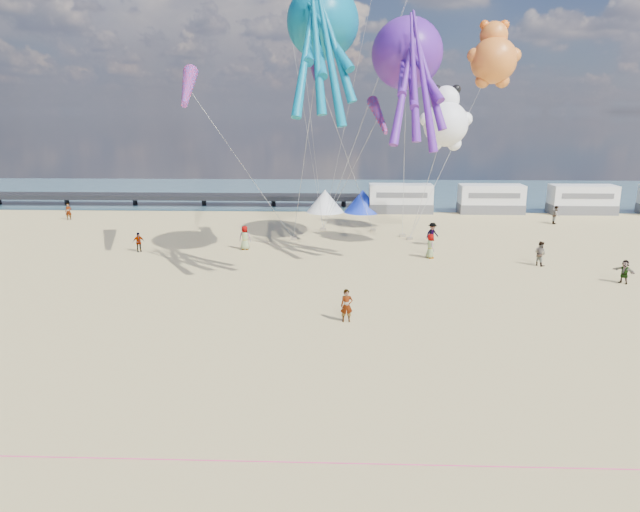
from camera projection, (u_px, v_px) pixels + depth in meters
The scene contains 30 objects.
ground at pixel (349, 387), 22.18m from camera, with size 120.00×120.00×0.00m, color #DAC27D.
water at pixel (343, 193), 75.46m from camera, with size 120.00×120.00×0.00m, color #365968.
pier at pixel (100, 196), 65.53m from camera, with size 60.00×3.00×0.50m, color black.
motorhome_0 at pixel (400, 198), 60.35m from camera, with size 6.60×2.50×3.00m, color silver.
motorhome_1 at pixel (491, 199), 60.03m from camera, with size 6.60×2.50×3.00m, color silver.
motorhome_2 at pixel (582, 199), 59.70m from camera, with size 6.60×2.50×3.00m, color silver.
tent_white at pixel (325, 201), 60.70m from camera, with size 4.00×4.00×2.40m, color white.
tent_blue at pixel (363, 201), 60.57m from camera, with size 4.00×4.00×2.40m, color #1933CC.
rope_line at pixel (351, 463), 17.33m from camera, with size 0.03×0.03×34.00m, color #F2338C.
standing_person at pixel (347, 306), 28.90m from camera, with size 0.62×0.41×1.71m, color tan.
beachgoer_0 at pixel (245, 238), 44.12m from camera, with size 0.69×0.45×1.88m, color #7F6659.
beachgoer_1 at pixel (556, 215), 54.29m from camera, with size 0.84×0.55×1.72m, color #7F6659.
beachgoer_2 at pixel (432, 234), 45.54m from camera, with size 0.90×0.70×1.84m, color #7F6659.
beachgoer_3 at pixel (138, 242), 43.48m from camera, with size 0.97×0.56×1.50m, color #7F6659.
beachgoer_4 at pixel (624, 272), 35.45m from camera, with size 0.88×0.37×1.50m, color #7F6659.
beachgoer_5 at pixel (68, 212), 56.42m from camera, with size 1.53×0.49×1.65m, color #7F6659.
beachgoer_6 at pixel (430, 246), 41.55m from camera, with size 0.66×0.43×1.80m, color #7F6659.
beachgoer_7 at pixel (540, 253), 39.55m from camera, with size 0.84×0.55×1.72m, color #7F6659.
sandbag_a at pixel (293, 239), 47.54m from camera, with size 0.50×0.35×0.22m, color gray.
sandbag_b at pixel (402, 235), 48.92m from camera, with size 0.50×0.35×0.22m, color gray.
sandbag_c at pixel (410, 239), 47.66m from camera, with size 0.50×0.35×0.22m, color gray.
sandbag_d at pixel (373, 230), 51.14m from camera, with size 0.50×0.35×0.22m, color gray.
sandbag_e at pixel (323, 229), 51.46m from camera, with size 0.50×0.35×0.22m, color gray.
kite_octopus_teal at pixel (323, 22), 35.75m from camera, with size 4.12×9.62×10.99m, color #05678A, non-canonical shape.
kite_octopus_purple at pixel (407, 54), 41.43m from camera, with size 4.38×10.21×11.67m, color #591E99, non-canonical shape.
kite_panda at pixel (446, 124), 41.47m from camera, with size 3.94×3.71×5.56m, color white, non-canonical shape.
kite_teddy_orange at pixel (494, 61), 43.78m from camera, with size 4.23×3.99×5.98m, color orange, non-canonical shape.
windsock_left at pixel (188, 87), 38.77m from camera, with size 1.10×7.09×7.09m, color red, non-canonical shape.
windsock_mid at pixel (317, 73), 39.77m from camera, with size 1.00×5.92×5.92m, color red, non-canonical shape.
windsock_right at pixel (379, 116), 42.89m from camera, with size 0.90×4.87×4.87m, color red, non-canonical shape.
Camera 1 is at (-0.39, -20.27, 10.40)m, focal length 32.00 mm.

